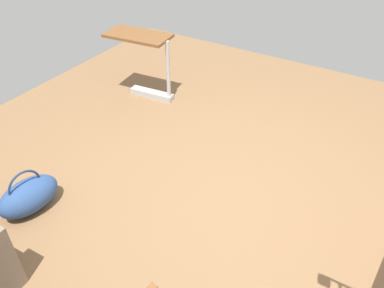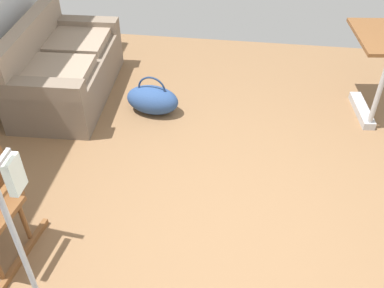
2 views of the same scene
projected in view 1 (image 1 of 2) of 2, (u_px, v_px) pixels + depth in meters
ground_plane at (225, 203)px, 3.53m from camera, size 6.55×6.55×0.00m
overbed_table at (146, 59)px, 4.79m from camera, size 0.86×0.48×0.84m
duffel_bag at (28, 196)px, 3.39m from camera, size 0.39×0.60×0.43m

